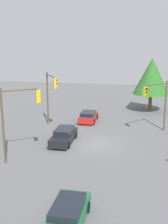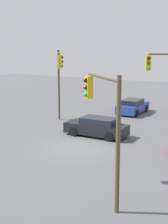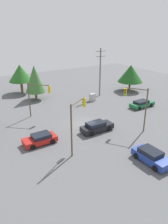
# 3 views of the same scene
# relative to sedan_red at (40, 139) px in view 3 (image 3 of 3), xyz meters

# --- Properties ---
(ground_plane) EXTENTS (80.00, 80.00, 0.00)m
(ground_plane) POSITION_rel_sedan_red_xyz_m (-7.76, -1.93, -0.62)
(ground_plane) COLOR #5B5B5E
(sedan_red) EXTENTS (4.10, 1.99, 1.26)m
(sedan_red) POSITION_rel_sedan_red_xyz_m (0.00, 0.00, 0.00)
(sedan_red) COLOR red
(sedan_red) RESTS_ON ground_plane
(sedan_green) EXTENTS (4.70, 1.91, 1.24)m
(sedan_green) POSITION_rel_sedan_red_xyz_m (-20.30, -2.57, -0.01)
(sedan_green) COLOR #1E6638
(sedan_green) RESTS_ON ground_plane
(sedan_dark) EXTENTS (4.62, 1.90, 1.42)m
(sedan_dark) POSITION_rel_sedan_red_xyz_m (-7.88, 1.00, 0.07)
(sedan_dark) COLOR black
(sedan_dark) RESTS_ON ground_plane
(sedan_blue) EXTENTS (2.00, 4.30, 1.41)m
(sedan_blue) POSITION_rel_sedan_red_xyz_m (-8.61, 10.08, 0.07)
(sedan_blue) COLOR #233D93
(sedan_blue) RESTS_ON ground_plane
(traffic_signal_main) EXTENTS (3.09, 2.13, 6.22)m
(traffic_signal_main) POSITION_rel_sedan_red_xyz_m (-3.09, 3.80, 3.62)
(traffic_signal_main) COLOR brown
(traffic_signal_main) RESTS_ON ground_plane
(traffic_signal_cross) EXTENTS (2.84, 2.61, 5.57)m
(traffic_signal_cross) POSITION_rel_sedan_red_xyz_m (-3.00, -7.95, 3.21)
(traffic_signal_cross) COLOR brown
(traffic_signal_cross) RESTS_ON ground_plane
(traffic_signal_aux) EXTENTS (2.04, 2.69, 6.17)m
(traffic_signal_aux) POSITION_rel_sedan_red_xyz_m (-12.72, 3.47, 3.57)
(traffic_signal_aux) COLOR brown
(traffic_signal_aux) RESTS_ON ground_plane
(utility_pole_tall) EXTENTS (2.20, 0.28, 9.59)m
(utility_pole_tall) POSITION_rel_sedan_red_xyz_m (-18.00, -12.29, 4.46)
(utility_pole_tall) COLOR slate
(utility_pole_tall) RESTS_ON ground_plane
(electrical_cabinet) EXTENTS (1.14, 0.68, 1.44)m
(electrical_cabinet) POSITION_rel_sedan_red_xyz_m (-14.72, -10.11, 0.10)
(electrical_cabinet) COLOR #B2B2AD
(electrical_cabinet) RESTS_ON ground_plane
(tree_far) EXTENTS (3.82, 3.82, 6.73)m
(tree_far) POSITION_rel_sedan_red_xyz_m (-5.79, -16.74, 3.50)
(tree_far) COLOR brown
(tree_far) RESTS_ON ground_plane
(tree_left) EXTENTS (5.46, 5.46, 5.73)m
(tree_left) POSITION_rel_sedan_red_xyz_m (-25.78, -11.63, 3.24)
(tree_left) COLOR brown
(tree_left) RESTS_ON ground_plane
(tree_right) EXTENTS (4.95, 4.95, 6.09)m
(tree_right) POSITION_rel_sedan_red_xyz_m (-4.85, -22.74, 3.68)
(tree_right) COLOR brown
(tree_right) RESTS_ON ground_plane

